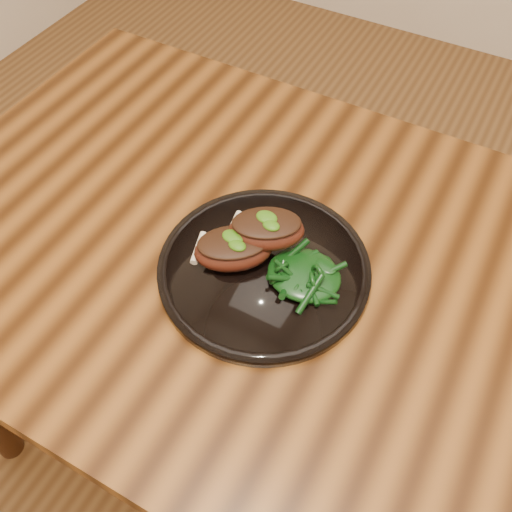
{
  "coord_description": "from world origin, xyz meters",
  "views": [
    {
      "loc": [
        0.05,
        -0.49,
        1.44
      ],
      "look_at": [
        -0.2,
        -0.04,
        0.78
      ],
      "focal_mm": 40.0,
      "sensor_mm": 36.0,
      "label": 1
    }
  ],
  "objects": [
    {
      "name": "herb_smear",
      "position": [
        -0.22,
        0.03,
        0.77
      ],
      "size": [
        0.08,
        0.05,
        0.01
      ],
      "primitive_type": "ellipsoid",
      "color": "#1F4A08",
      "rests_on": "plate"
    },
    {
      "name": "lamb_chop_front",
      "position": [
        -0.23,
        -0.05,
        0.79
      ],
      "size": [
        0.14,
        0.13,
        0.05
      ],
      "color": "#47180D",
      "rests_on": "plate"
    },
    {
      "name": "greens_heap",
      "position": [
        -0.12,
        -0.03,
        0.79
      ],
      "size": [
        0.11,
        0.1,
        0.04
      ],
      "color": "black",
      "rests_on": "plate"
    },
    {
      "name": "plate",
      "position": [
        -0.18,
        -0.04,
        0.76
      ],
      "size": [
        0.32,
        0.32,
        0.02
      ],
      "color": "black",
      "rests_on": "desk"
    },
    {
      "name": "lamb_chop_back",
      "position": [
        -0.2,
        -0.01,
        0.81
      ],
      "size": [
        0.13,
        0.12,
        0.05
      ],
      "color": "#47180D",
      "rests_on": "plate"
    },
    {
      "name": "desk",
      "position": [
        0.0,
        0.0,
        0.67
      ],
      "size": [
        1.6,
        0.8,
        0.75
      ],
      "color": "black",
      "rests_on": "ground"
    }
  ]
}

